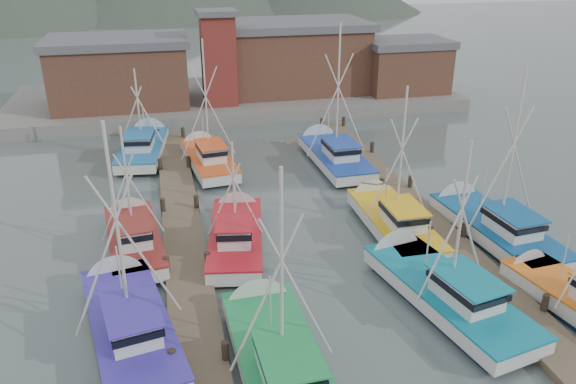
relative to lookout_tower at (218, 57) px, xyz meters
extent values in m
plane|color=#455351|center=(2.00, -33.00, -5.55)|extent=(260.00, 260.00, 0.00)
cube|color=#4D3E2F|center=(-5.00, -29.00, -5.35)|extent=(2.20, 46.00, 0.40)
cylinder|color=black|center=(-6.00, -35.00, -5.10)|extent=(0.30, 0.30, 1.50)
cylinder|color=black|center=(-6.00, -28.00, -5.10)|extent=(0.30, 0.30, 1.50)
cylinder|color=black|center=(-6.00, -21.00, -5.10)|extent=(0.30, 0.30, 1.50)
cylinder|color=black|center=(-6.00, -14.00, -5.10)|extent=(0.30, 0.30, 1.50)
cylinder|color=black|center=(-6.00, -7.00, -5.10)|extent=(0.30, 0.30, 1.50)
cylinder|color=black|center=(-4.00, -35.00, -5.10)|extent=(0.30, 0.30, 1.50)
cylinder|color=black|center=(-4.00, -28.00, -5.10)|extent=(0.30, 0.30, 1.50)
cylinder|color=black|center=(-4.00, -21.00, -5.10)|extent=(0.30, 0.30, 1.50)
cylinder|color=black|center=(-4.00, -14.00, -5.10)|extent=(0.30, 0.30, 1.50)
cylinder|color=black|center=(-4.00, -7.00, -5.10)|extent=(0.30, 0.30, 1.50)
cube|color=#4D3E2F|center=(9.00, -29.00, -5.35)|extent=(2.20, 46.00, 0.40)
cylinder|color=black|center=(8.00, -35.00, -5.10)|extent=(0.30, 0.30, 1.50)
cylinder|color=black|center=(8.00, -28.00, -5.10)|extent=(0.30, 0.30, 1.50)
cylinder|color=black|center=(8.00, -21.00, -5.10)|extent=(0.30, 0.30, 1.50)
cylinder|color=black|center=(8.00, -14.00, -5.10)|extent=(0.30, 0.30, 1.50)
cylinder|color=black|center=(8.00, -7.00, -5.10)|extent=(0.30, 0.30, 1.50)
cylinder|color=black|center=(10.00, -35.00, -5.10)|extent=(0.30, 0.30, 1.50)
cylinder|color=black|center=(10.00, -28.00, -5.10)|extent=(0.30, 0.30, 1.50)
cylinder|color=black|center=(10.00, -21.00, -5.10)|extent=(0.30, 0.30, 1.50)
cylinder|color=black|center=(10.00, -14.00, -5.10)|extent=(0.30, 0.30, 1.50)
cylinder|color=black|center=(10.00, -7.00, -5.10)|extent=(0.30, 0.30, 1.50)
cube|color=gray|center=(2.00, 4.00, -4.95)|extent=(44.00, 16.00, 1.20)
cube|color=brown|center=(-9.00, 2.00, -1.60)|extent=(12.00, 8.00, 5.50)
cube|color=#57575C|center=(-9.00, 2.00, 1.50)|extent=(12.72, 8.48, 0.70)
cube|color=brown|center=(8.00, 4.00, -1.25)|extent=(14.00, 9.00, 6.20)
cube|color=#57575C|center=(8.00, 4.00, 2.20)|extent=(14.84, 9.54, 0.70)
cube|color=brown|center=(19.00, 1.00, -2.10)|extent=(8.00, 6.00, 4.50)
cube|color=#57575C|center=(19.00, 1.00, 0.50)|extent=(8.48, 6.36, 0.70)
cube|color=maroon|center=(0.00, 0.00, -0.35)|extent=(3.00, 3.00, 8.00)
cube|color=#57575C|center=(0.00, 0.00, 3.90)|extent=(3.60, 3.60, 0.50)
cone|color=#3C473B|center=(-3.00, 97.00, -5.55)|extent=(140.00, 140.00, 30.00)
cone|color=#3C473B|center=(37.00, 87.00, -5.55)|extent=(90.00, 90.00, 24.00)
cube|color=#102037|center=(-2.07, -36.19, -5.50)|extent=(2.88, 8.16, 0.70)
cube|color=silver|center=(-2.07, -36.19, -4.85)|extent=(3.27, 9.27, 0.80)
cube|color=#1B8844|center=(-2.07, -36.19, -4.47)|extent=(3.36, 9.36, 0.10)
cone|color=silver|center=(-2.21, -31.60, -5.00)|extent=(2.90, 1.19, 2.87)
cube|color=silver|center=(-2.04, -37.29, -3.90)|extent=(1.94, 2.81, 1.10)
cube|color=black|center=(-2.04, -37.29, -3.67)|extent=(2.06, 3.09, 0.28)
cube|color=#1B8844|center=(-2.04, -37.29, -3.31)|extent=(2.19, 3.28, 0.07)
cylinder|color=beige|center=(-2.07, -36.37, -0.63)|extent=(0.13, 0.13, 7.64)
cylinder|color=beige|center=(-2.65, -36.39, -1.53)|extent=(2.73, 0.18, 5.97)
cylinder|color=beige|center=(-1.48, -36.35, -1.53)|extent=(2.73, 0.18, 5.97)
cylinder|color=beige|center=(-2.12, -34.53, -3.25)|extent=(0.08, 0.08, 2.56)
cube|color=#102037|center=(6.21, -33.34, -5.50)|extent=(4.21, 8.53, 0.70)
cube|color=silver|center=(6.21, -33.34, -4.85)|extent=(4.78, 9.69, 0.80)
cube|color=#0B7489|center=(6.21, -33.34, -4.47)|extent=(4.89, 9.80, 0.10)
cone|color=silver|center=(5.30, -28.79, -5.00)|extent=(3.06, 1.65, 2.90)
cube|color=silver|center=(6.43, -34.43, -3.90)|extent=(2.38, 3.10, 1.10)
cube|color=black|center=(6.43, -34.43, -3.67)|extent=(2.56, 3.39, 0.28)
cube|color=#0B7489|center=(6.43, -34.43, -3.31)|extent=(2.71, 3.60, 0.07)
cylinder|color=beige|center=(6.25, -33.52, -0.99)|extent=(0.15, 0.15, 6.93)
cylinder|color=beige|center=(5.67, -33.64, -1.80)|extent=(2.46, 0.58, 5.42)
cylinder|color=beige|center=(6.83, -33.41, -1.80)|extent=(2.46, 0.58, 5.42)
cylinder|color=beige|center=(5.88, -31.70, -3.25)|extent=(0.09, 0.09, 2.59)
cube|color=#102037|center=(-7.60, -32.51, -5.50)|extent=(4.04, 8.25, 0.70)
cube|color=silver|center=(-7.60, -32.51, -4.85)|extent=(4.59, 9.38, 0.80)
cube|color=#36289F|center=(-7.60, -32.51, -4.47)|extent=(4.69, 9.48, 0.10)
cone|color=silver|center=(-8.47, -28.10, -5.00)|extent=(2.96, 1.62, 2.80)
cube|color=silver|center=(-7.40, -33.57, -3.90)|extent=(2.29, 2.99, 1.10)
cube|color=black|center=(-7.40, -33.57, -3.67)|extent=(2.46, 3.28, 0.28)
cube|color=#36289F|center=(-7.40, -33.57, -3.31)|extent=(2.61, 3.48, 0.07)
cylinder|color=beige|center=(-7.57, -32.69, -0.23)|extent=(0.16, 0.16, 8.43)
cylinder|color=beige|center=(-8.18, -32.81, -1.23)|extent=(2.97, 0.68, 6.59)
cylinder|color=beige|center=(-6.96, -32.57, -1.23)|extent=(2.97, 0.68, 6.59)
cylinder|color=beige|center=(-7.92, -30.93, -3.25)|extent=(0.09, 0.09, 2.69)
cone|color=silver|center=(11.00, -31.63, -5.00)|extent=(2.51, 1.52, 2.34)
cylinder|color=beige|center=(11.44, -33.96, -3.25)|extent=(0.07, 0.07, 2.17)
cube|color=#102037|center=(-2.28, -25.90, -5.50)|extent=(3.53, 7.50, 0.70)
cube|color=silver|center=(-2.28, -25.90, -4.85)|extent=(4.02, 8.53, 0.80)
cube|color=#B21621|center=(-2.28, -25.90, -4.47)|extent=(4.11, 8.62, 0.10)
cone|color=silver|center=(-1.59, -21.86, -5.00)|extent=(2.71, 1.52, 2.56)
cube|color=silver|center=(-2.45, -26.87, -3.90)|extent=(2.05, 2.70, 1.10)
cube|color=black|center=(-2.45, -26.87, -3.67)|extent=(2.19, 2.96, 0.28)
cube|color=#B21621|center=(-2.45, -26.87, -3.31)|extent=(2.33, 3.14, 0.07)
cylinder|color=beige|center=(-2.31, -26.06, -1.92)|extent=(0.13, 0.13, 5.05)
cylinder|color=beige|center=(-2.83, -25.97, -2.52)|extent=(1.81, 0.39, 3.96)
cylinder|color=beige|center=(-1.79, -26.15, -2.52)|extent=(1.81, 0.39, 3.96)
cylinder|color=beige|center=(-2.03, -24.45, -3.25)|extent=(0.08, 0.08, 2.29)
cube|color=#102037|center=(6.67, -26.24, -5.50)|extent=(2.45, 7.44, 0.70)
cube|color=silver|center=(6.67, -26.24, -4.85)|extent=(2.79, 8.46, 0.80)
cube|color=gold|center=(6.67, -26.24, -4.47)|extent=(2.87, 8.54, 0.10)
cone|color=silver|center=(6.69, -22.02, -5.00)|extent=(2.64, 1.11, 2.64)
cube|color=silver|center=(6.66, -27.25, -3.90)|extent=(1.72, 2.54, 1.10)
cube|color=black|center=(6.66, -27.25, -3.67)|extent=(1.83, 2.79, 0.28)
cube|color=gold|center=(6.66, -27.25, -3.31)|extent=(1.94, 2.96, 0.07)
cylinder|color=beige|center=(6.67, -26.41, -0.72)|extent=(0.12, 0.12, 7.46)
cylinder|color=beige|center=(6.13, -26.40, -1.60)|extent=(2.66, 0.10, 5.83)
cylinder|color=beige|center=(7.21, -26.41, -1.60)|extent=(2.66, 0.10, 5.83)
cylinder|color=beige|center=(6.67, -24.72, -3.25)|extent=(0.07, 0.07, 2.36)
cube|color=#102037|center=(-7.59, -24.99, -5.50)|extent=(2.99, 7.10, 0.70)
cube|color=silver|center=(-7.59, -24.99, -4.85)|extent=(3.40, 8.07, 0.80)
cube|color=maroon|center=(-7.59, -24.99, -4.47)|extent=(3.49, 8.16, 0.10)
cone|color=silver|center=(-8.03, -21.09, -5.00)|extent=(2.55, 1.37, 2.44)
cube|color=silver|center=(-7.49, -25.92, -3.90)|extent=(1.83, 2.51, 1.10)
cube|color=black|center=(-7.49, -25.92, -3.67)|extent=(1.96, 2.76, 0.28)
cube|color=maroon|center=(-7.49, -25.92, -3.31)|extent=(2.08, 2.92, 0.07)
cylinder|color=beige|center=(-7.58, -25.14, -1.48)|extent=(0.13, 0.13, 5.93)
cylinder|color=beige|center=(-8.11, -25.20, -2.18)|extent=(2.13, 0.32, 4.64)
cylinder|color=beige|center=(-7.04, -25.08, -2.18)|extent=(2.13, 0.32, 4.64)
cylinder|color=beige|center=(-7.75, -23.59, -3.25)|extent=(0.08, 0.08, 2.35)
cube|color=#102037|center=(11.90, -28.21, -5.50)|extent=(3.29, 8.15, 0.70)
cube|color=silver|center=(11.90, -28.21, -4.85)|extent=(3.74, 9.26, 0.80)
cube|color=#0C4C81|center=(11.90, -28.21, -4.47)|extent=(3.84, 9.35, 0.10)
cone|color=silver|center=(11.51, -23.71, -5.00)|extent=(2.94, 1.34, 2.86)
cube|color=silver|center=(11.99, -29.29, -3.90)|extent=(2.07, 2.86, 1.10)
cube|color=black|center=(11.99, -29.29, -3.67)|extent=(2.21, 3.14, 0.28)
cube|color=#0C4C81|center=(11.99, -29.29, -3.31)|extent=(2.35, 3.33, 0.07)
cylinder|color=beige|center=(11.91, -28.39, -0.17)|extent=(0.14, 0.14, 8.57)
cylinder|color=beige|center=(11.31, -28.44, -1.17)|extent=(3.05, 0.36, 6.69)
cylinder|color=beige|center=(12.52, -28.33, -1.17)|extent=(3.05, 0.36, 6.69)
cylinder|color=beige|center=(11.76, -26.59, -3.25)|extent=(0.08, 0.08, 2.64)
cube|color=#102037|center=(-2.52, -13.69, -5.50)|extent=(3.21, 7.48, 0.70)
cube|color=silver|center=(-2.52, -13.69, -4.85)|extent=(3.65, 8.50, 0.80)
cube|color=#D84B1C|center=(-2.52, -13.69, -4.47)|extent=(3.74, 8.59, 0.10)
cone|color=silver|center=(-3.01, -9.61, -5.00)|extent=(2.69, 1.40, 2.57)
cube|color=silver|center=(-2.40, -14.68, -3.90)|extent=(1.95, 2.65, 1.10)
cube|color=black|center=(-2.40, -14.68, -3.67)|extent=(2.08, 2.91, 0.28)
cube|color=#D84B1C|center=(-2.40, -14.68, -3.31)|extent=(2.21, 3.09, 0.07)
cylinder|color=beige|center=(-2.50, -13.86, -0.32)|extent=(0.13, 0.13, 8.26)
cylinder|color=beige|center=(-3.02, -13.92, -1.29)|extent=(2.92, 0.44, 6.45)
cylinder|color=beige|center=(-1.98, -13.79, -1.29)|extent=(2.92, 0.44, 6.45)
cylinder|color=beige|center=(-2.70, -12.22, -3.25)|extent=(0.07, 0.07, 2.30)
cube|color=#102037|center=(6.64, -15.14, -5.50)|extent=(2.91, 8.24, 0.70)
cube|color=silver|center=(6.64, -15.14, -4.85)|extent=(3.31, 9.36, 0.80)
cube|color=#1A3D9D|center=(6.64, -15.14, -4.47)|extent=(3.40, 9.46, 0.10)
cone|color=silver|center=(6.50, -10.50, -5.00)|extent=(2.93, 1.19, 2.90)
cube|color=silver|center=(6.68, -16.25, -3.90)|extent=(1.96, 2.84, 1.10)
cube|color=black|center=(6.68, -16.25, -3.67)|extent=(2.09, 3.12, 0.28)
cube|color=#1A3D9D|center=(6.68, -16.25, -3.31)|extent=(2.21, 3.31, 0.07)
cylinder|color=beige|center=(6.65, -15.32, 0.18)|extent=(0.13, 0.13, 9.26)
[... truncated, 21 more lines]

